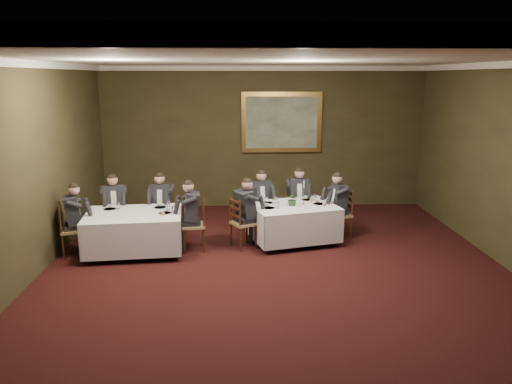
{
  "coord_description": "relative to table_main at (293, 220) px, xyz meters",
  "views": [
    {
      "loc": [
        -0.65,
        -7.44,
        3.25
      ],
      "look_at": [
        -0.31,
        1.59,
        1.15
      ],
      "focal_mm": 35.0,
      "sensor_mm": 36.0,
      "label": 1
    }
  ],
  "objects": [
    {
      "name": "painting",
      "position": [
        0.0,
        2.87,
        1.69
      ],
      "size": [
        1.99,
        0.09,
        1.49
      ],
      "color": "#C08E46",
      "rests_on": "back_wall"
    },
    {
      "name": "place_setting_table_second",
      "position": [
        -3.51,
        -0.13,
        0.35
      ],
      "size": [
        0.33,
        0.31,
        0.14
      ],
      "color": "white",
      "rests_on": "table_second"
    },
    {
      "name": "ceiling",
      "position": [
        -0.45,
        -2.07,
        3.05
      ],
      "size": [
        8.0,
        10.0,
        0.1
      ],
      "primitive_type": "cube",
      "color": "silver",
      "rests_on": "back_wall"
    },
    {
      "name": "chair_main_endleft",
      "position": [
        -1.0,
        -0.28,
        -0.17
      ],
      "size": [
        0.58,
        0.59,
        1.0
      ],
      "rotation": [
        0.0,
        0.0,
        -1.06
      ],
      "color": "olive",
      "rests_on": "ground"
    },
    {
      "name": "chair_main_endright",
      "position": [
        1.0,
        0.27,
        -0.17
      ],
      "size": [
        0.49,
        0.5,
        1.0
      ],
      "rotation": [
        0.0,
        0.0,
        1.73
      ],
      "color": "olive",
      "rests_on": "ground"
    },
    {
      "name": "candlestick",
      "position": [
        0.21,
        0.06,
        0.5
      ],
      "size": [
        0.07,
        0.07,
        0.5
      ],
      "color": "#A77633",
      "rests_on": "table_main"
    },
    {
      "name": "chair_main_backright",
      "position": [
        0.2,
        0.93,
        -0.17
      ],
      "size": [
        0.47,
        0.45,
        1.0
      ],
      "rotation": [
        0.0,
        0.0,
        3.21
      ],
      "color": "olive",
      "rests_on": "ground"
    },
    {
      "name": "diner_sec_endleft",
      "position": [
        -4.16,
        -0.59,
        0.06
      ],
      "size": [
        0.58,
        0.53,
        1.35
      ],
      "rotation": [
        0.0,
        0.0,
        -1.25
      ],
      "color": "black",
      "rests_on": "chair_sec_endleft"
    },
    {
      "name": "table_second",
      "position": [
        -3.05,
        -0.48,
        0.0
      ],
      "size": [
        1.9,
        1.52,
        0.67
      ],
      "rotation": [
        0.0,
        0.0,
        0.1
      ],
      "color": "black",
      "rests_on": "ground"
    },
    {
      "name": "diner_sec_endright",
      "position": [
        -1.94,
        -0.37,
        0.06
      ],
      "size": [
        0.51,
        0.45,
        1.35
      ],
      "rotation": [
        0.0,
        0.0,
        1.66
      ],
      "color": "black",
      "rests_on": "chair_sec_endright"
    },
    {
      "name": "ground",
      "position": [
        -0.45,
        -2.07,
        -0.45
      ],
      "size": [
        10.0,
        10.0,
        0.0
      ],
      "primitive_type": "plane",
      "color": "black",
      "rests_on": "ground"
    },
    {
      "name": "diner_main_backright",
      "position": [
        0.21,
        0.91,
        0.06
      ],
      "size": [
        0.44,
        0.51,
        1.35
      ],
      "rotation": [
        0.0,
        0.0,
        3.21
      ],
      "color": "black",
      "rests_on": "chair_main_backright"
    },
    {
      "name": "diner_main_endleft",
      "position": [
        -0.99,
        -0.27,
        0.06
      ],
      "size": [
        0.61,
        0.58,
        1.35
      ],
      "rotation": [
        0.0,
        0.0,
        -1.06
      ],
      "color": "black",
      "rests_on": "chair_main_endleft"
    },
    {
      "name": "chair_sec_endright",
      "position": [
        -1.93,
        -0.37,
        -0.17
      ],
      "size": [
        0.46,
        0.48,
        1.0
      ],
      "rotation": [
        0.0,
        0.0,
        1.66
      ],
      "color": "olive",
      "rests_on": "ground"
    },
    {
      "name": "diner_main_backleft",
      "position": [
        -0.64,
        0.68,
        0.06
      ],
      "size": [
        0.56,
        0.6,
        1.35
      ],
      "rotation": [
        0.0,
        0.0,
        3.57
      ],
      "color": "black",
      "rests_on": "chair_main_backleft"
    },
    {
      "name": "table_main",
      "position": [
        0.0,
        0.0,
        0.0
      ],
      "size": [
        1.91,
        1.64,
        0.67
      ],
      "rotation": [
        0.0,
        0.0,
        0.27
      ],
      "color": "black",
      "rests_on": "ground"
    },
    {
      "name": "chair_main_backleft",
      "position": [
        -0.65,
        0.69,
        -0.17
      ],
      "size": [
        0.57,
        0.56,
        1.0
      ],
      "rotation": [
        0.0,
        0.0,
        3.57
      ],
      "color": "olive",
      "rests_on": "ground"
    },
    {
      "name": "crown_molding",
      "position": [
        -0.45,
        -2.07,
        2.99
      ],
      "size": [
        8.0,
        10.0,
        0.12
      ],
      "color": "white",
      "rests_on": "back_wall"
    },
    {
      "name": "place_setting_table_main",
      "position": [
        -0.46,
        0.24,
        0.35
      ],
      "size": [
        0.33,
        0.31,
        0.14
      ],
      "color": "white",
      "rests_on": "table_main"
    },
    {
      "name": "front_wall",
      "position": [
        -0.45,
        -7.07,
        1.3
      ],
      "size": [
        8.0,
        0.1,
        3.5
      ],
      "primitive_type": "cube",
      "color": "#322B19",
      "rests_on": "ground"
    },
    {
      "name": "chair_sec_endleft",
      "position": [
        -4.17,
        -0.59,
        -0.17
      ],
      "size": [
        0.54,
        0.55,
        1.0
      ],
      "rotation": [
        0.0,
        0.0,
        -1.25
      ],
      "color": "olive",
      "rests_on": "ground"
    },
    {
      "name": "diner_sec_backleft",
      "position": [
        -3.61,
        0.37,
        0.06
      ],
      "size": [
        0.51,
        0.57,
        1.35
      ],
      "rotation": [
        0.0,
        0.0,
        3.41
      ],
      "color": "black",
      "rests_on": "chair_sec_backleft"
    },
    {
      "name": "diner_main_endright",
      "position": [
        0.99,
        0.27,
        0.06
      ],
      "size": [
        0.54,
        0.47,
        1.35
      ],
      "rotation": [
        0.0,
        0.0,
        1.73
      ],
      "color": "black",
      "rests_on": "chair_main_endright"
    },
    {
      "name": "chair_sec_backright",
      "position": [
        -2.66,
        0.47,
        -0.17
      ],
      "size": [
        0.48,
        0.46,
        1.0
      ],
      "rotation": [
        0.0,
        0.0,
        3.05
      ],
      "color": "olive",
      "rests_on": "ground"
    },
    {
      "name": "back_wall",
      "position": [
        -0.45,
        2.93,
        1.3
      ],
      "size": [
        8.0,
        0.1,
        3.5
      ],
      "primitive_type": "cube",
      "color": "#322B19",
      "rests_on": "ground"
    },
    {
      "name": "left_wall",
      "position": [
        -4.45,
        -2.07,
        1.3
      ],
      "size": [
        0.1,
        10.0,
        3.5
      ],
      "primitive_type": "cube",
      "color": "#322B19",
      "rests_on": "ground"
    },
    {
      "name": "diner_sec_backright",
      "position": [
        -2.66,
        0.46,
        0.06
      ],
      "size": [
        0.45,
        0.51,
        1.35
      ],
      "rotation": [
        0.0,
        0.0,
        3.05
      ],
      "color": "black",
      "rests_on": "chair_sec_backright"
    },
    {
      "name": "centerpiece",
      "position": [
        -0.02,
        -0.04,
        0.46
      ],
      "size": [
        0.31,
        0.28,
        0.29
      ],
      "primitive_type": "imported",
      "rotation": [
        0.0,
        0.0,
        -0.27
      ],
      "color": "#2D5926",
      "rests_on": "table_main"
    },
    {
      "name": "chair_sec_backleft",
      "position": [
        -3.61,
        0.38,
        -0.17
      ],
      "size": [
        0.53,
        0.52,
        1.0
      ],
      "rotation": [
        0.0,
        0.0,
        3.41
      ],
      "color": "olive",
      "rests_on": "ground"
    }
  ]
}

